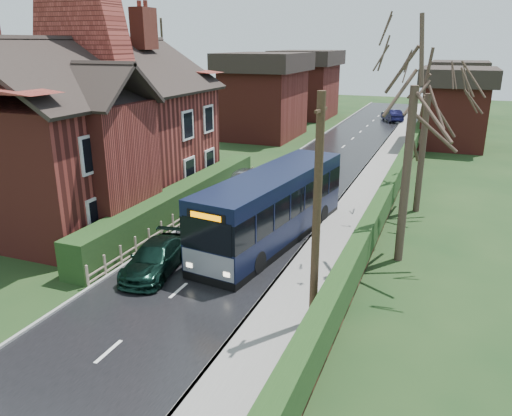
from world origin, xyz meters
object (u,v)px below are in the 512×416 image
at_px(car_silver, 242,180).
at_px(car_green, 155,258).
at_px(brick_house, 92,127).
at_px(bus_stop_sign, 316,201).
at_px(bus, 273,208).
at_px(telegraph_pole, 317,216).

relative_size(car_silver, car_green, 0.98).
xyz_separation_m(brick_house, bus_stop_sign, (11.93, 0.04, -2.60)).
distance_m(bus, bus_stop_sign, 1.99).
bearing_deg(telegraph_pole, bus_stop_sign, 107.56).
xyz_separation_m(car_green, telegraph_pole, (6.69, -1.52, 3.08)).
relative_size(brick_house, car_green, 3.61).
bearing_deg(bus, bus_stop_sign, 38.65).
distance_m(car_green, bus_stop_sign, 7.59).
bearing_deg(brick_house, bus, -5.44).
xyz_separation_m(car_green, bus_stop_sign, (4.80, 5.76, 1.19)).
xyz_separation_m(brick_house, car_silver, (5.93, 5.70, -3.70)).
distance_m(bus_stop_sign, telegraph_pole, 7.75).
height_order(car_green, bus_stop_sign, bus_stop_sign).
bearing_deg(car_silver, bus, -51.43).
distance_m(bus, car_silver, 7.99).
bearing_deg(bus_stop_sign, bus, -158.71).
bearing_deg(car_green, bus, 47.81).
bearing_deg(bus, car_green, -115.45).
bearing_deg(telegraph_pole, brick_house, 155.36).
distance_m(brick_house, car_silver, 9.02).
height_order(car_silver, telegraph_pole, telegraph_pole).
height_order(car_green, telegraph_pole, telegraph_pole).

